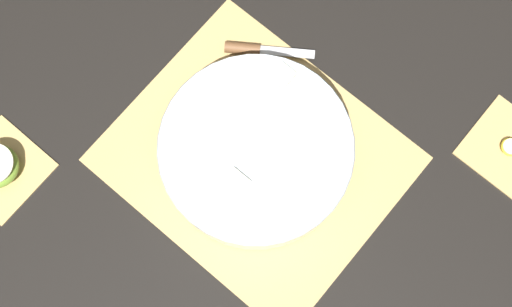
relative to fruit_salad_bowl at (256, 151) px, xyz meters
name	(u,v)px	position (x,y,z in m)	size (l,w,h in m)	color
ground_plane	(256,159)	(0.00, 0.00, -0.05)	(6.00, 6.00, 0.00)	black
bamboo_mat_center	(256,159)	(0.00, 0.00, -0.05)	(0.41, 0.35, 0.01)	tan
coaster_mat_near_left	(1,169)	(-0.28, -0.26, -0.05)	(0.12, 0.12, 0.01)	tan
coaster_mat_far_right	(509,148)	(0.28, 0.26, -0.05)	(0.12, 0.12, 0.01)	tan
fruit_salad_bowl	(256,151)	(0.00, 0.00, 0.00)	(0.28, 0.28, 0.08)	silver
paring_knife	(247,49)	(-0.12, 0.12, -0.03)	(0.12, 0.09, 0.02)	silver
banana_coin_single	(510,147)	(0.28, 0.26, -0.04)	(0.03, 0.03, 0.01)	#F7EFC6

